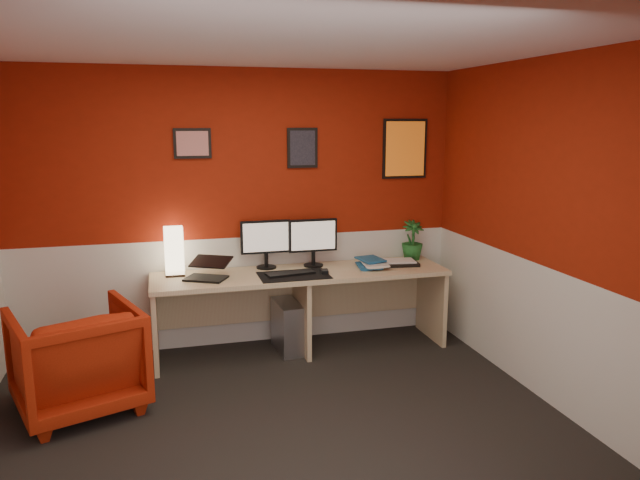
{
  "coord_description": "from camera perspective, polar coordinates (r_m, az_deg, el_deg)",
  "views": [
    {
      "loc": [
        -0.7,
        -3.61,
        2.05
      ],
      "look_at": [
        0.6,
        1.21,
        1.05
      ],
      "focal_mm": 33.74,
      "sensor_mm": 36.0,
      "label": 1
    }
  ],
  "objects": [
    {
      "name": "ground",
      "position": [
        4.21,
        -3.8,
        -17.82
      ],
      "size": [
        4.0,
        3.5,
        0.01
      ],
      "primitive_type": "cube",
      "color": "black",
      "rests_on": "ground"
    },
    {
      "name": "keyboard",
      "position": [
        5.22,
        -2.84,
        -3.17
      ],
      "size": [
        0.44,
        0.2,
        0.02
      ],
      "primitive_type": "cube",
      "rotation": [
        0.0,
        0.0,
        0.15
      ],
      "color": "black",
      "rests_on": "desk_mat"
    },
    {
      "name": "desk",
      "position": [
        5.42,
        -1.77,
        -6.77
      ],
      "size": [
        2.6,
        0.65,
        0.73
      ],
      "primitive_type": "cube",
      "color": "tan",
      "rests_on": "ground"
    },
    {
      "name": "potted_plant",
      "position": [
        5.82,
        8.75,
        -0.01
      ],
      "size": [
        0.23,
        0.23,
        0.38
      ],
      "primitive_type": "imported",
      "rotation": [
        0.0,
        0.0,
        0.09
      ],
      "color": "#19591E",
      "rests_on": "desk"
    },
    {
      "name": "armchair",
      "position": [
        4.69,
        -22.04,
        -10.4
      ],
      "size": [
        1.05,
        1.07,
        0.76
      ],
      "primitive_type": "imported",
      "rotation": [
        0.0,
        0.0,
        3.5
      ],
      "color": "#AA230C",
      "rests_on": "ground"
    },
    {
      "name": "book_top",
      "position": [
        5.47,
        3.9,
        -1.98
      ],
      "size": [
        0.24,
        0.29,
        0.03
      ],
      "primitive_type": "imported",
      "rotation": [
        0.0,
        0.0,
        0.15
      ],
      "color": "#1E598A",
      "rests_on": "book_middle"
    },
    {
      "name": "book_bottom",
      "position": [
        5.47,
        3.59,
        -2.52
      ],
      "size": [
        0.25,
        0.31,
        0.03
      ],
      "primitive_type": "imported",
      "rotation": [
        0.0,
        0.0,
        -0.16
      ],
      "color": "#1E598A",
      "rests_on": "desk"
    },
    {
      "name": "wainscot_back",
      "position": [
        5.62,
        -7.38,
        -4.77
      ],
      "size": [
        4.0,
        0.01,
        1.0
      ],
      "primitive_type": "cube",
      "color": "silver",
      "rests_on": "ground"
    },
    {
      "name": "monitor_left",
      "position": [
        5.41,
        -5.16,
        0.32
      ],
      "size": [
        0.45,
        0.06,
        0.58
      ],
      "primitive_type": "cube",
      "color": "black",
      "rests_on": "desk"
    },
    {
      "name": "wainscot_right",
      "position": [
        4.77,
        20.62,
        -8.41
      ],
      "size": [
        0.01,
        3.5,
        1.0
      ],
      "primitive_type": "cube",
      "color": "silver",
      "rests_on": "ground"
    },
    {
      "name": "wall_right",
      "position": [
        4.58,
        21.32,
        0.48
      ],
      "size": [
        0.01,
        3.5,
        2.5
      ],
      "primitive_type": "cube",
      "color": "maroon",
      "rests_on": "ground"
    },
    {
      "name": "desk_mat",
      "position": [
        5.19,
        -2.5,
        -3.37
      ],
      "size": [
        0.6,
        0.38,
        0.01
      ],
      "primitive_type": "cube",
      "color": "black",
      "rests_on": "desk"
    },
    {
      "name": "shoji_lamp",
      "position": [
        5.31,
        -13.67,
        -1.16
      ],
      "size": [
        0.16,
        0.16,
        0.4
      ],
      "primitive_type": "cube",
      "color": "#FFE5B2",
      "rests_on": "desk"
    },
    {
      "name": "pc_tower",
      "position": [
        5.47,
        -3.07,
        -8.18
      ],
      "size": [
        0.23,
        0.46,
        0.45
      ],
      "primitive_type": "cube",
      "rotation": [
        0.0,
        0.0,
        0.07
      ],
      "color": "#99999E",
      "rests_on": "ground"
    },
    {
      "name": "art_right",
      "position": [
        5.82,
        8.04,
        8.57
      ],
      "size": [
        0.44,
        0.02,
        0.56
      ],
      "primitive_type": "cube",
      "color": "orange",
      "rests_on": "wall_back"
    },
    {
      "name": "book_middle",
      "position": [
        5.44,
        4.08,
        -2.3
      ],
      "size": [
        0.25,
        0.32,
        0.02
      ],
      "primitive_type": "imported",
      "rotation": [
        0.0,
        0.0,
        -0.12
      ],
      "color": "silver",
      "rests_on": "book_bottom"
    },
    {
      "name": "zen_tray",
      "position": [
        5.62,
        7.42,
        -2.18
      ],
      "size": [
        0.38,
        0.29,
        0.03
      ],
      "primitive_type": "cube",
      "rotation": [
        0.0,
        0.0,
        -0.13
      ],
      "color": "black",
      "rests_on": "desk"
    },
    {
      "name": "wall_front",
      "position": [
        2.14,
        5.17,
        -10.66
      ],
      "size": [
        4.0,
        0.01,
        2.5
      ],
      "primitive_type": "cube",
      "color": "maroon",
      "rests_on": "ground"
    },
    {
      "name": "art_left",
      "position": [
        5.36,
        -12.01,
        8.95
      ],
      "size": [
        0.32,
        0.02,
        0.26
      ],
      "primitive_type": "cube",
      "color": "red",
      "rests_on": "wall_back"
    },
    {
      "name": "mouse",
      "position": [
        5.25,
        0.44,
        -2.99
      ],
      "size": [
        0.07,
        0.11,
        0.03
      ],
      "primitive_type": "cube",
      "rotation": [
        0.0,
        0.0,
        -0.16
      ],
      "color": "black",
      "rests_on": "desk_mat"
    },
    {
      "name": "monitor_right",
      "position": [
        5.46,
        -0.64,
        0.47
      ],
      "size": [
        0.45,
        0.06,
        0.58
      ],
      "primitive_type": "cube",
      "color": "black",
      "rests_on": "desk"
    },
    {
      "name": "ceiling",
      "position": [
        3.71,
        -4.33,
        18.27
      ],
      "size": [
        4.0,
        3.5,
        0.01
      ],
      "primitive_type": "cube",
      "color": "white",
      "rests_on": "ground"
    },
    {
      "name": "laptop",
      "position": [
        5.13,
        -10.8,
        -2.5
      ],
      "size": [
        0.4,
        0.36,
        0.22
      ],
      "primitive_type": "cube",
      "rotation": [
        0.0,
        0.0,
        -0.5
      ],
      "color": "black",
      "rests_on": "desk"
    },
    {
      "name": "art_center",
      "position": [
        5.5,
        -1.68,
        8.73
      ],
      "size": [
        0.28,
        0.02,
        0.36
      ],
      "primitive_type": "cube",
      "color": "black",
      "rests_on": "wall_back"
    },
    {
      "name": "wall_back",
      "position": [
        5.47,
        -7.59,
        2.82
      ],
      "size": [
        4.0,
        0.01,
        2.5
      ],
      "primitive_type": "cube",
      "color": "maroon",
      "rests_on": "ground"
    }
  ]
}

